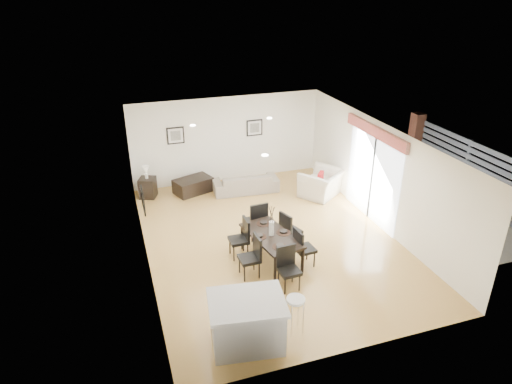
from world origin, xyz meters
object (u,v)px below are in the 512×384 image
object	(u,v)px
dining_chair_wnear	(253,254)
dining_chair_enear	(302,246)
dining_chair_foot	(257,219)
coffee_table	(193,185)
sofa	(246,183)
dining_chair_efar	(289,229)
bar_stool	(296,303)
armchair	(322,183)
dining_chair_wfar	(242,236)
kitchen_island	(247,322)
dining_chair_head	(288,265)
side_table	(148,188)
dining_table	(271,237)

from	to	relation	value
dining_chair_wnear	dining_chair_enear	world-z (taller)	dining_chair_wnear
dining_chair_foot	coffee_table	size ratio (longest dim) A/B	0.92
coffee_table	sofa	bearing A→B (deg)	-35.82
dining_chair_foot	coffee_table	distance (m)	3.39
dining_chair_efar	bar_stool	world-z (taller)	dining_chair_efar
sofa	dining_chair_foot	xyz separation A→B (m)	(-0.55, -2.79, 0.28)
armchair	coffee_table	distance (m)	3.89
sofa	dining_chair_wnear	size ratio (longest dim) A/B	2.04
sofa	dining_chair_wfar	xyz separation A→B (m)	(-1.13, -3.39, 0.25)
sofa	coffee_table	distance (m)	1.60
bar_stool	sofa	bearing A→B (deg)	81.24
dining_chair_efar	coffee_table	bearing A→B (deg)	3.00
armchair	coffee_table	size ratio (longest dim) A/B	1.09
kitchen_island	dining_chair_wfar	bearing A→B (deg)	83.50
dining_chair_head	side_table	world-z (taller)	dining_chair_head
dining_chair_wnear	coffee_table	world-z (taller)	dining_chair_wnear
dining_chair_enear	armchair	bearing A→B (deg)	-38.11
side_table	kitchen_island	bearing A→B (deg)	-81.36
dining_chair_wnear	bar_stool	size ratio (longest dim) A/B	1.28
dining_chair_enear	kitchen_island	world-z (taller)	dining_chair_enear
armchair	dining_chair_enear	xyz separation A→B (m)	(-2.05, -3.22, 0.13)
coffee_table	dining_chair_efar	bearing A→B (deg)	-88.05
armchair	dining_chair_efar	bearing A→B (deg)	13.86
sofa	kitchen_island	world-z (taller)	kitchen_island
dining_chair_wnear	dining_chair_efar	bearing A→B (deg)	122.33
dining_chair_enear	dining_chair_wnear	bearing A→B (deg)	83.85
side_table	armchair	bearing A→B (deg)	-17.09
dining_chair_enear	bar_stool	distance (m)	2.16
armchair	dining_chair_foot	size ratio (longest dim) A/B	1.19
coffee_table	dining_table	bearing A→B (deg)	-97.06
dining_chair_foot	kitchen_island	size ratio (longest dim) A/B	0.70
dining_chair_head	coffee_table	bearing A→B (deg)	97.01
dining_chair_foot	armchair	bearing A→B (deg)	-148.51
coffee_table	armchair	bearing A→B (deg)	-41.67
dining_chair_enear	sofa	bearing A→B (deg)	-5.34
dining_table	coffee_table	bearing A→B (deg)	92.48
bar_stool	dining_chair_wnear	bearing A→B (deg)	95.40
dining_table	dining_chair_head	bearing A→B (deg)	-100.87
dining_chair_enear	coffee_table	world-z (taller)	dining_chair_enear
kitchen_island	bar_stool	distance (m)	0.94
dining_chair_head	dining_table	bearing A→B (deg)	86.17
dining_chair_foot	sofa	bearing A→B (deg)	-104.12
dining_chair_wfar	dining_chair_foot	bearing A→B (deg)	135.43
dining_chair_enear	side_table	world-z (taller)	dining_chair_enear
armchair	sofa	bearing A→B (deg)	-61.48
sofa	bar_stool	size ratio (longest dim) A/B	2.61
dining_chair_head	bar_stool	bearing A→B (deg)	-109.64
dining_chair_enear	side_table	size ratio (longest dim) A/B	1.55
sofa	side_table	size ratio (longest dim) A/B	3.25
dining_chair_enear	side_table	xyz separation A→B (m)	(-2.90, 4.75, -0.22)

